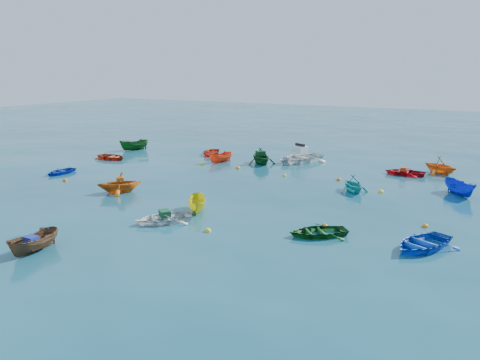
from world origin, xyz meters
The scene contains 33 objects.
ground centered at (0.00, 0.00, 0.00)m, with size 160.00×160.00×0.00m, color #0B3E4F.
dinghy_blue_sw centered at (-14.60, 1.45, 0.00)m, with size 1.91×2.67×0.55m, color #0E30B4.
dinghy_white_near centered at (0.24, -4.38, 0.00)m, with size 2.25×3.14×0.65m, color silver.
sampan_brown_mid centered at (-2.32, -10.70, 0.00)m, with size 1.02×2.72×1.05m, color brown.
dinghy_blue_se centered at (13.42, -1.68, 0.00)m, with size 2.53×3.53×0.73m, color blue.
dinghy_orange_w centered at (-6.32, -0.66, 0.00)m, with size 2.50×2.90×1.53m, color #D06113.
sampan_yellow_mid centered at (0.80, -1.80, 0.00)m, with size 1.02×2.70×1.04m, color gold.
dinghy_green_e centered at (8.49, -2.33, 0.00)m, with size 2.15×3.00×0.62m, color #114C19.
dinghy_cyan_se centered at (7.73, 7.13, 0.00)m, with size 2.08×2.41×1.27m, color teal.
dinghy_red_nw centered at (-15.42, 8.15, 0.00)m, with size 2.23×3.11×0.65m, color #A0270D.
sampan_orange_n centered at (-5.69, 11.77, 0.00)m, with size 1.00×2.66×1.03m, color #E64315.
dinghy_green_n centered at (-2.13, 12.84, 0.00)m, with size 2.55×2.96×1.56m, color #124F1E.
dinghy_red_ne centered at (9.94, 14.37, 0.00)m, with size 2.22×3.10×0.64m, color #B20E15.
sampan_blue_far centered at (14.26, 9.77, 0.00)m, with size 1.09×2.90×1.12m, color #0E26BB.
dinghy_red_far centered at (-8.46, 14.58, 0.00)m, with size 2.28×3.19×0.66m, color red.
dinghy_orange_far centered at (12.34, 16.27, 0.00)m, with size 2.45×2.84×1.50m, color orange.
sampan_green_far centered at (-16.94, 13.05, 0.00)m, with size 1.17×3.10×1.20m, color #114913.
motorboat_white centered at (0.58, 15.33, 0.00)m, with size 3.44×4.81×1.60m, color silver.
tarp_green_a centered at (0.30, -4.30, 0.50)m, with size 0.70×0.53×0.34m, color #134C26.
tarp_blue_a centered at (-2.32, -10.85, 0.67)m, with size 0.60×0.45×0.29m, color navy.
tarp_orange_a centered at (-6.29, -0.63, 0.91)m, with size 0.62×0.47×0.30m, color #BD5913.
tarp_green_b centered at (-2.21, 12.91, 0.96)m, with size 0.76×0.57×0.37m, color #10421B.
tarp_orange_b centered at (9.84, 14.36, 0.46)m, with size 0.58×0.44×0.28m, color #BD4213.
buoy_or_a centered at (-12.30, -0.12, 0.00)m, with size 0.34×0.34×0.34m, color #D2530B.
buoy_ye_a centered at (3.24, -4.50, 0.00)m, with size 0.37×0.37×0.37m, color gold.
buoy_or_b centered at (8.37, -0.87, 0.00)m, with size 0.36×0.36×0.36m, color #DD5A0C.
buoy_ye_b centered at (-6.57, 10.00, 0.00)m, with size 0.34×0.34×0.34m, color #FFF11A.
buoy_or_c centered at (-2.95, 10.11, 0.00)m, with size 0.39×0.39×0.39m, color orange.
buoy_ye_c centered at (1.65, 9.34, 0.00)m, with size 0.32×0.32×0.32m, color yellow.
buoy_or_d centered at (13.14, 1.69, 0.00)m, with size 0.35×0.35×0.35m, color orange.
buoy_ye_d centered at (-8.09, 14.12, 0.00)m, with size 0.31×0.31×0.31m, color yellow.
buoy_or_e centered at (5.86, 10.00, 0.00)m, with size 0.38×0.38×0.38m, color orange.
buoy_ye_e centered at (9.46, 7.92, 0.00)m, with size 0.38×0.38×0.38m, color yellow.
Camera 1 is at (15.75, -24.02, 8.30)m, focal length 35.00 mm.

